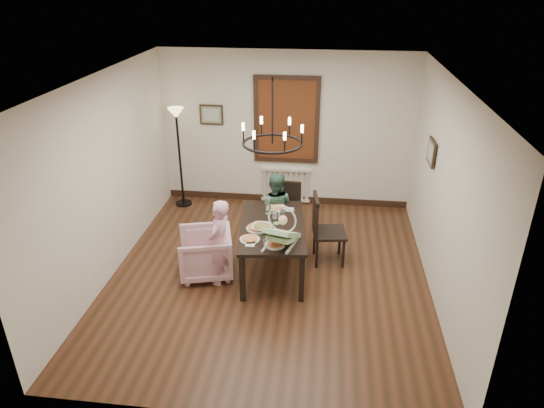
% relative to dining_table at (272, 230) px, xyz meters
% --- Properties ---
extents(room_shell, '(4.51, 5.00, 2.81)m').
position_rel_dining_table_xyz_m(room_shell, '(-0.03, 0.23, 0.74)').
color(room_shell, '#522D1C').
rests_on(room_shell, ground).
extents(dining_table, '(1.07, 1.68, 0.75)m').
position_rel_dining_table_xyz_m(dining_table, '(0.00, 0.00, 0.00)').
color(dining_table, black).
rests_on(dining_table, room_shell).
extents(chair_far, '(0.43, 0.43, 0.93)m').
position_rel_dining_table_xyz_m(chair_far, '(0.11, 1.00, -0.20)').
color(chair_far, black).
rests_on(chair_far, room_shell).
extents(chair_right, '(0.53, 0.53, 1.08)m').
position_rel_dining_table_xyz_m(chair_right, '(0.81, 0.36, -0.12)').
color(chair_right, black).
rests_on(chair_right, room_shell).
extents(armchair, '(0.90, 0.89, 0.68)m').
position_rel_dining_table_xyz_m(armchair, '(-0.94, -0.21, -0.32)').
color(armchair, beige).
rests_on(armchair, room_shell).
extents(elderly_woman, '(0.34, 0.43, 1.04)m').
position_rel_dining_table_xyz_m(elderly_woman, '(-0.68, -0.37, -0.14)').
color(elderly_woman, '#DB9AB6').
rests_on(elderly_woman, room_shell).
extents(seated_man, '(0.51, 0.40, 1.00)m').
position_rel_dining_table_xyz_m(seated_man, '(-0.05, 0.78, -0.16)').
color(seated_man, '#3C6650').
rests_on(seated_man, room_shell).
extents(baby_bouncer, '(0.55, 0.66, 0.37)m').
position_rel_dining_table_xyz_m(baby_bouncer, '(0.18, -0.51, 0.27)').
color(baby_bouncer, '#A2CF8E').
rests_on(baby_bouncer, dining_table).
extents(salad_bowl, '(0.33, 0.33, 0.08)m').
position_rel_dining_table_xyz_m(salad_bowl, '(-0.13, -0.15, 0.13)').
color(salad_bowl, white).
rests_on(salad_bowl, dining_table).
extents(pizza_platter, '(0.30, 0.30, 0.04)m').
position_rel_dining_table_xyz_m(pizza_platter, '(-0.20, -0.14, 0.10)').
color(pizza_platter, tan).
rests_on(pizza_platter, dining_table).
extents(drinking_glass, '(0.06, 0.06, 0.12)m').
position_rel_dining_table_xyz_m(drinking_glass, '(0.01, 0.17, 0.15)').
color(drinking_glass, silver).
rests_on(drinking_glass, dining_table).
extents(window_blinds, '(1.00, 0.03, 1.40)m').
position_rel_dining_table_xyz_m(window_blinds, '(-0.03, 2.33, 0.94)').
color(window_blinds, '#532710').
rests_on(window_blinds, room_shell).
extents(radiator, '(0.92, 0.12, 0.62)m').
position_rel_dining_table_xyz_m(radiator, '(-0.03, 2.35, -0.31)').
color(radiator, silver).
rests_on(radiator, room_shell).
extents(picture_back, '(0.42, 0.03, 0.36)m').
position_rel_dining_table_xyz_m(picture_back, '(-1.38, 2.34, 0.99)').
color(picture_back, black).
rests_on(picture_back, room_shell).
extents(picture_right, '(0.03, 0.42, 0.36)m').
position_rel_dining_table_xyz_m(picture_right, '(2.18, 0.77, 0.99)').
color(picture_right, black).
rests_on(picture_right, room_shell).
extents(floor_lamp, '(0.30, 0.30, 1.80)m').
position_rel_dining_table_xyz_m(floor_lamp, '(-1.93, 2.02, 0.24)').
color(floor_lamp, black).
rests_on(floor_lamp, room_shell).
extents(chandelier, '(0.80, 0.80, 0.04)m').
position_rel_dining_table_xyz_m(chandelier, '(-0.00, -0.00, 1.29)').
color(chandelier, black).
rests_on(chandelier, room_shell).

